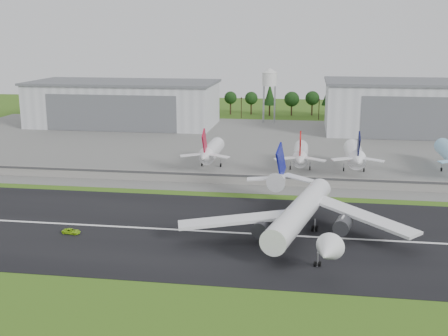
% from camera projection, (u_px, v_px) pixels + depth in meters
% --- Properties ---
extents(ground, '(600.00, 600.00, 0.00)m').
position_uv_depth(ground, '(231.00, 248.00, 127.59)').
color(ground, '#2C5614').
rests_on(ground, ground).
extents(runway, '(320.00, 60.00, 0.10)m').
position_uv_depth(runway, '(237.00, 233.00, 137.18)').
color(runway, black).
rests_on(runway, ground).
extents(runway_centerline, '(220.00, 1.00, 0.02)m').
position_uv_depth(runway_centerline, '(237.00, 233.00, 137.17)').
color(runway_centerline, white).
rests_on(runway_centerline, runway).
extents(apron, '(320.00, 150.00, 0.10)m').
position_uv_depth(apron, '(269.00, 146.00, 242.90)').
color(apron, slate).
rests_on(apron, ground).
extents(blast_fence, '(240.00, 0.61, 3.50)m').
position_uv_depth(blast_fence, '(255.00, 180.00, 180.01)').
color(blast_fence, gray).
rests_on(blast_fence, ground).
extents(hangar_west, '(97.00, 44.00, 23.20)m').
position_uv_depth(hangar_west, '(124.00, 103.00, 295.03)').
color(hangar_west, silver).
rests_on(hangar_west, ground).
extents(hangar_east, '(102.00, 47.00, 25.20)m').
position_uv_depth(hangar_east, '(431.00, 107.00, 272.17)').
color(hangar_east, silver).
rests_on(hangar_east, ground).
extents(water_tower, '(8.40, 8.40, 29.40)m').
position_uv_depth(water_tower, '(270.00, 77.00, 300.35)').
color(water_tower, '#99999E').
rests_on(water_tower, ground).
extents(utility_poles, '(230.00, 3.00, 12.00)m').
position_uv_depth(utility_poles, '(279.00, 119.00, 319.80)').
color(utility_poles, black).
rests_on(utility_poles, ground).
extents(treeline, '(320.00, 16.00, 22.00)m').
position_uv_depth(treeline, '(281.00, 115.00, 334.21)').
color(treeline, black).
rests_on(treeline, ground).
extents(main_airliner, '(55.75, 58.72, 18.17)m').
position_uv_depth(main_airliner, '(300.00, 218.00, 133.42)').
color(main_airliner, white).
rests_on(main_airliner, runway).
extents(ground_vehicle, '(4.65, 2.46, 1.25)m').
position_uv_depth(ground_vehicle, '(71.00, 231.00, 136.50)').
color(ground_vehicle, '#8EC717').
rests_on(ground_vehicle, runway).
extents(parked_jet_red_a, '(7.36, 31.29, 16.54)m').
position_uv_depth(parked_jet_red_a, '(211.00, 151.00, 202.38)').
color(parked_jet_red_a, white).
rests_on(parked_jet_red_a, ground).
extents(parked_jet_red_b, '(7.36, 31.29, 16.45)m').
position_uv_depth(parked_jet_red_b, '(300.00, 155.00, 197.69)').
color(parked_jet_red_b, silver).
rests_on(parked_jet_red_b, ground).
extents(parked_jet_navy, '(7.36, 31.29, 16.91)m').
position_uv_depth(parked_jet_navy, '(355.00, 155.00, 194.91)').
color(parked_jet_navy, white).
rests_on(parked_jet_navy, ground).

